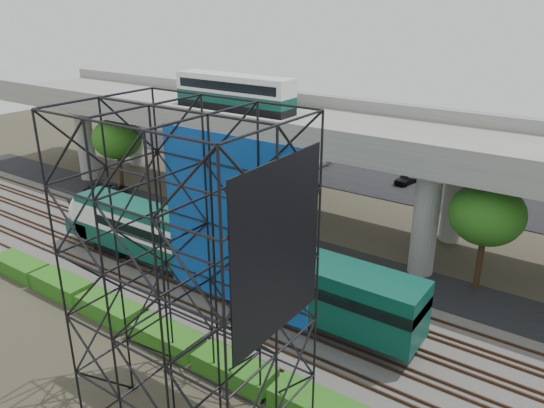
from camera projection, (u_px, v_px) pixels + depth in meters
The scene contains 13 objects.
ground at pixel (204, 306), 34.73m from camera, with size 140.00×140.00×0.00m, color #474233.
ballast_bed at pixel (223, 292), 36.23m from camera, with size 90.00×12.00×0.20m, color slate.
service_road at pixel (291, 248), 42.75m from camera, with size 90.00×5.00×0.08m, color black.
parking_lot at pixel (402, 174), 60.73m from camera, with size 90.00×18.00×0.08m, color black.
harbor_water at pixel (459, 136), 77.58m from camera, with size 140.00×40.00×0.03m, color #4A6279.
rail_tracks at pixel (223, 289), 36.16m from camera, with size 90.00×9.52×0.16m.
commuter_train at pixel (198, 247), 36.38m from camera, with size 29.30×3.06×4.30m.
overpass at pixel (320, 134), 44.38m from camera, with size 80.00×12.00×12.40m.
scaffold_tower at pixel (189, 287), 22.34m from camera, with size 9.36×6.36×15.00m.
hedge_strip at pixel (167, 336), 30.71m from camera, with size 34.60×1.80×1.20m.
trees at pixel (282, 156), 47.56m from camera, with size 40.94×16.94×7.69m.
suv at pixel (108, 190), 53.69m from camera, with size 2.13×4.62×1.28m, color black.
parked_cars at pixel (402, 170), 59.97m from camera, with size 38.36×9.43×1.32m.
Camera 1 is at (20.75, -22.03, 18.86)m, focal length 35.00 mm.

